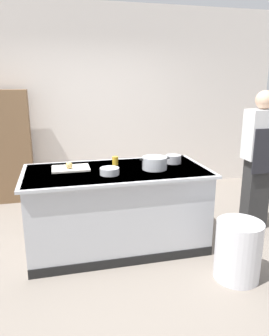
{
  "coord_description": "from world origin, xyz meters",
  "views": [
    {
      "loc": [
        -0.6,
        -3.29,
        1.83
      ],
      "look_at": [
        0.25,
        0.2,
        0.85
      ],
      "focal_mm": 34.41,
      "sensor_mm": 36.0,
      "label": 1
    }
  ],
  "objects_px": {
    "sauce_pan": "(173,159)",
    "trash_bin": "(238,250)",
    "juice_cup": "(115,161)",
    "onion": "(69,165)",
    "mixing_bowl": "(110,171)",
    "stock_pot": "(155,163)",
    "person_chef": "(259,158)"
  },
  "relations": [
    {
      "from": "stock_pot",
      "to": "person_chef",
      "type": "xyz_separation_m",
      "value": [
        1.38,
        0.14,
        -0.05
      ]
    },
    {
      "from": "onion",
      "to": "juice_cup",
      "type": "relative_size",
      "value": 0.74
    },
    {
      "from": "onion",
      "to": "sauce_pan",
      "type": "distance_m",
      "value": 1.19
    },
    {
      "from": "mixing_bowl",
      "to": "stock_pot",
      "type": "bearing_deg",
      "value": 9.93
    },
    {
      "from": "onion",
      "to": "person_chef",
      "type": "bearing_deg",
      "value": -0.59
    },
    {
      "from": "juice_cup",
      "to": "sauce_pan",
      "type": "bearing_deg",
      "value": -5.99
    },
    {
      "from": "juice_cup",
      "to": "trash_bin",
      "type": "height_order",
      "value": "juice_cup"
    },
    {
      "from": "sauce_pan",
      "to": "mixing_bowl",
      "type": "relative_size",
      "value": 1.24
    },
    {
      "from": "stock_pot",
      "to": "person_chef",
      "type": "distance_m",
      "value": 1.39
    },
    {
      "from": "stock_pot",
      "to": "person_chef",
      "type": "height_order",
      "value": "person_chef"
    },
    {
      "from": "juice_cup",
      "to": "onion",
      "type": "bearing_deg",
      "value": -168.83
    },
    {
      "from": "mixing_bowl",
      "to": "juice_cup",
      "type": "bearing_deg",
      "value": 70.75
    },
    {
      "from": "mixing_bowl",
      "to": "trash_bin",
      "type": "distance_m",
      "value": 1.46
    },
    {
      "from": "onion",
      "to": "trash_bin",
      "type": "height_order",
      "value": "onion"
    },
    {
      "from": "onion",
      "to": "stock_pot",
      "type": "distance_m",
      "value": 0.92
    },
    {
      "from": "trash_bin",
      "to": "juice_cup",
      "type": "bearing_deg",
      "value": 131.79
    },
    {
      "from": "mixing_bowl",
      "to": "sauce_pan",
      "type": "bearing_deg",
      "value": 19.77
    },
    {
      "from": "onion",
      "to": "sauce_pan",
      "type": "bearing_deg",
      "value": 1.53
    },
    {
      "from": "juice_cup",
      "to": "trash_bin",
      "type": "relative_size",
      "value": 0.17
    },
    {
      "from": "stock_pot",
      "to": "trash_bin",
      "type": "height_order",
      "value": "stock_pot"
    },
    {
      "from": "onion",
      "to": "mixing_bowl",
      "type": "distance_m",
      "value": 0.47
    },
    {
      "from": "person_chef",
      "to": "juice_cup",
      "type": "bearing_deg",
      "value": 73.77
    },
    {
      "from": "sauce_pan",
      "to": "person_chef",
      "type": "bearing_deg",
      "value": -2.89
    },
    {
      "from": "mixing_bowl",
      "to": "juice_cup",
      "type": "distance_m",
      "value": 0.38
    },
    {
      "from": "stock_pot",
      "to": "juice_cup",
      "type": "xyz_separation_m",
      "value": [
        -0.38,
        0.27,
        -0.02
      ]
    },
    {
      "from": "sauce_pan",
      "to": "trash_bin",
      "type": "relative_size",
      "value": 0.43
    },
    {
      "from": "trash_bin",
      "to": "person_chef",
      "type": "height_order",
      "value": "person_chef"
    },
    {
      "from": "stock_pot",
      "to": "juice_cup",
      "type": "height_order",
      "value": "stock_pot"
    },
    {
      "from": "mixing_bowl",
      "to": "person_chef",
      "type": "relative_size",
      "value": 0.12
    },
    {
      "from": "onion",
      "to": "trash_bin",
      "type": "relative_size",
      "value": 0.13
    },
    {
      "from": "onion",
      "to": "mixing_bowl",
      "type": "relative_size",
      "value": 0.37
    },
    {
      "from": "onion",
      "to": "mixing_bowl",
      "type": "height_order",
      "value": "onion"
    }
  ]
}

